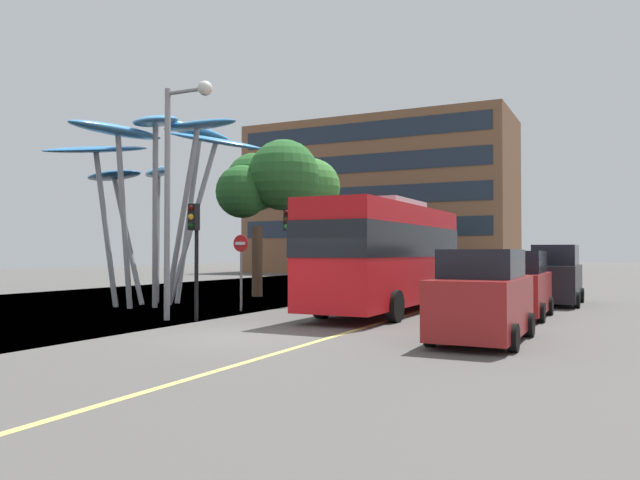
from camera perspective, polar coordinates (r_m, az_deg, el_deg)
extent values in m
cube|color=#54514F|center=(15.41, -6.81, -9.06)|extent=(120.00, 240.00, 0.10)
cube|color=#E0D666|center=(14.45, -0.26, -9.41)|extent=(0.16, 144.00, 0.01)
cube|color=red|center=(21.19, 6.26, -1.37)|extent=(2.49, 9.59, 3.28)
cube|color=black|center=(21.20, 6.26, -0.13)|extent=(2.51, 9.69, 1.05)
cube|color=yellow|center=(25.71, 9.91, 1.66)|extent=(1.33, 0.11, 0.36)
cube|color=#B2B2B7|center=(21.26, 6.25, 3.37)|extent=(1.84, 3.36, 0.24)
cylinder|color=black|center=(23.71, 11.52, -4.98)|extent=(0.29, 0.96, 0.96)
cylinder|color=black|center=(24.45, 6.02, -4.88)|extent=(0.29, 0.96, 0.96)
cylinder|color=black|center=(18.37, 6.97, -6.12)|extent=(0.29, 0.96, 0.96)
cylinder|color=black|center=(19.32, 0.16, -5.88)|extent=(0.29, 0.96, 0.96)
cylinder|color=#9EA0A5|center=(23.39, -12.66, 2.00)|extent=(1.99, 0.67, 6.75)
ellipsoid|color=#4299E0|center=(23.11, -11.24, 10.40)|extent=(4.03, 2.03, 0.53)
cylinder|color=#9EA0A5|center=(24.97, -11.70, 1.68)|extent=(1.49, 1.67, 6.64)
ellipsoid|color=#4299E0|center=(25.53, -9.61, 9.05)|extent=(3.36, 3.61, 0.84)
cylinder|color=#9EA0A5|center=(26.15, -12.07, 2.19)|extent=(0.29, 1.59, 7.21)
ellipsoid|color=#4299E0|center=(27.12, -11.05, 9.70)|extent=(1.37, 4.19, 0.71)
cylinder|color=#9EA0A5|center=(26.82, -14.86, 0.39)|extent=(1.02, 1.19, 5.59)
ellipsoid|color=#4CA3E5|center=(27.61, -14.79, 6.12)|extent=(3.63, 4.13, 1.19)
cylinder|color=#9EA0A5|center=(25.93, -17.43, 0.10)|extent=(1.96, 0.43, 5.30)
ellipsoid|color=#2D7FD1|center=(26.80, -18.60, 5.68)|extent=(3.00, 1.77, 0.42)
cylinder|color=#9EA0A5|center=(24.51, -19.27, 1.01)|extent=(0.77, 0.86, 5.96)
ellipsoid|color=#388EDB|center=(24.77, -20.11, 7.90)|extent=(3.61, 3.87, 0.85)
cylinder|color=#9EA0A5|center=(23.55, -17.75, 1.75)|extent=(0.22, 0.86, 6.50)
ellipsoid|color=#4CA3E5|center=(23.70, -18.27, 9.63)|extent=(1.27, 4.35, 0.60)
cylinder|color=#9EA0A5|center=(23.37, -15.05, 2.15)|extent=(0.95, 1.06, 6.83)
ellipsoid|color=#4CA3E5|center=(23.30, -15.02, 10.60)|extent=(3.13, 3.29, 0.96)
cylinder|color=black|center=(18.97, -11.39, -2.05)|extent=(0.12, 0.12, 3.54)
cube|color=black|center=(18.88, -11.63, 2.10)|extent=(0.28, 0.24, 0.80)
sphere|color=#390706|center=(18.80, -11.87, 2.91)|extent=(0.18, 0.18, 0.18)
sphere|color=orange|center=(18.78, -11.88, 2.12)|extent=(0.18, 0.18, 0.18)
sphere|color=black|center=(18.77, -11.88, 1.33)|extent=(0.18, 0.18, 0.18)
cylinder|color=black|center=(23.04, -2.80, -1.72)|extent=(0.12, 0.12, 3.69)
cube|color=black|center=(22.94, -2.97, 1.89)|extent=(0.28, 0.24, 0.80)
sphere|color=#390706|center=(22.85, -3.13, 2.56)|extent=(0.18, 0.18, 0.18)
sphere|color=#3A2707|center=(22.83, -3.13, 1.90)|extent=(0.18, 0.18, 0.18)
sphere|color=green|center=(22.82, -3.13, 1.25)|extent=(0.18, 0.18, 0.18)
cube|color=maroon|center=(14.82, 14.83, -5.92)|extent=(1.76, 4.08, 1.30)
cube|color=black|center=(14.77, 14.81, -2.13)|extent=(1.62, 2.25, 0.66)
cylinder|color=black|center=(15.97, 18.86, -7.46)|extent=(0.20, 0.60, 0.60)
cylinder|color=black|center=(16.29, 12.65, -7.37)|extent=(0.20, 0.60, 0.60)
cylinder|color=black|center=(13.48, 17.49, -8.65)|extent=(0.20, 0.60, 0.60)
cylinder|color=black|center=(13.86, 10.19, -8.48)|extent=(0.20, 0.60, 0.60)
cube|color=maroon|center=(20.59, 17.73, -4.65)|extent=(1.78, 3.90, 1.23)
cube|color=black|center=(20.55, 17.72, -1.95)|extent=(1.64, 2.15, 0.71)
cylinder|color=black|center=(21.71, 20.55, -5.76)|extent=(0.20, 0.60, 0.60)
cylinder|color=black|center=(21.96, 15.89, -5.74)|extent=(0.20, 0.60, 0.60)
cylinder|color=black|center=(19.32, 19.85, -6.35)|extent=(0.20, 0.60, 0.60)
cylinder|color=black|center=(19.59, 14.63, -6.31)|extent=(0.20, 0.60, 0.60)
cube|color=black|center=(26.23, 21.04, -3.70)|extent=(1.72, 4.56, 1.38)
cube|color=black|center=(26.21, 21.03, -1.32)|extent=(1.58, 2.51, 0.81)
cylinder|color=black|center=(27.61, 23.09, -4.74)|extent=(0.20, 0.60, 0.60)
cylinder|color=black|center=(27.76, 19.54, -4.75)|extent=(0.20, 0.60, 0.60)
cylinder|color=black|center=(24.80, 22.75, -5.16)|extent=(0.20, 0.60, 0.60)
cylinder|color=black|center=(24.96, 18.80, -5.16)|extent=(0.20, 0.60, 0.60)
cylinder|color=gray|center=(19.42, -13.99, 3.26)|extent=(0.18, 0.18, 7.11)
cylinder|color=gray|center=(19.54, -12.32, 13.36)|extent=(1.41, 0.12, 0.12)
sphere|color=silver|center=(19.12, -10.62, 13.68)|extent=(0.44, 0.44, 0.44)
cylinder|color=brown|center=(29.07, -5.85, -1.98)|extent=(0.50, 0.50, 3.30)
sphere|color=#2D6B2D|center=(29.45, -3.38, 6.03)|extent=(3.39, 3.39, 3.39)
sphere|color=#2D6B2D|center=(30.75, -6.06, 5.37)|extent=(2.90, 2.90, 2.90)
sphere|color=#2D6B2D|center=(29.61, -7.23, 4.48)|extent=(2.54, 2.54, 2.54)
cylinder|color=brown|center=(38.01, -1.41, -1.88)|extent=(0.50, 0.50, 3.18)
sphere|color=#428438|center=(37.23, -0.81, 4.91)|extent=(3.52, 3.52, 3.52)
sphere|color=#428438|center=(38.77, -1.50, 4.39)|extent=(3.40, 3.40, 3.40)
sphere|color=#428438|center=(38.61, -0.63, 4.01)|extent=(2.41, 2.41, 2.41)
cylinder|color=gray|center=(21.96, -7.33, -3.04)|extent=(0.08, 0.08, 2.69)
cylinder|color=red|center=(21.92, -7.37, -0.31)|extent=(0.60, 0.03, 0.60)
cube|color=white|center=(21.90, -7.41, -0.31)|extent=(0.40, 0.04, 0.11)
cube|color=brown|center=(62.62, 5.53, 3.85)|extent=(26.12, 10.81, 15.05)
cube|color=#1E2838|center=(57.38, 3.63, 1.14)|extent=(24.55, 0.08, 1.69)
cube|color=#1E2838|center=(57.58, 3.63, 4.13)|extent=(24.55, 0.08, 1.69)
cube|color=#1E2838|center=(57.93, 3.62, 7.10)|extent=(24.55, 0.08, 1.69)
cube|color=#1E2838|center=(58.44, 3.62, 10.02)|extent=(24.55, 0.08, 1.69)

